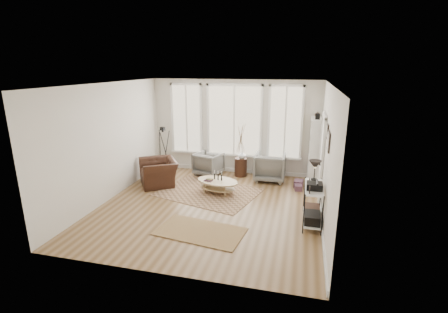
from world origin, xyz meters
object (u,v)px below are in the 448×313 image
(coffee_table, at_px, (217,183))
(side_table, at_px, (241,152))
(armchair_left, at_px, (209,164))
(low_shelf, at_px, (313,201))
(accent_chair, at_px, (159,172))
(bookcase, at_px, (315,151))
(armchair_right, at_px, (270,167))

(coffee_table, height_order, side_table, side_table)
(armchair_left, bearing_deg, coffee_table, 130.95)
(low_shelf, relative_size, coffee_table, 1.02)
(low_shelf, distance_m, coffee_table, 2.68)
(coffee_table, relative_size, accent_chair, 1.16)
(bookcase, bearing_deg, armchair_right, -179.48)
(armchair_left, distance_m, side_table, 1.08)
(bookcase, relative_size, armchair_left, 2.65)
(low_shelf, xyz_separation_m, armchair_right, (-1.18, 2.51, -0.10))
(armchair_left, bearing_deg, accent_chair, 60.87)
(bookcase, distance_m, low_shelf, 2.56)
(coffee_table, height_order, armchair_right, armchair_right)
(low_shelf, xyz_separation_m, coffee_table, (-2.42, 1.14, -0.23))
(bookcase, distance_m, armchair_right, 1.35)
(bookcase, distance_m, accent_chair, 4.47)
(low_shelf, bearing_deg, accent_chair, 161.56)
(coffee_table, height_order, accent_chair, accent_chair)
(coffee_table, distance_m, side_table, 1.65)
(bookcase, relative_size, low_shelf, 1.58)
(armchair_right, xyz_separation_m, side_table, (-0.91, 0.17, 0.35))
(accent_chair, bearing_deg, side_table, 86.39)
(armchair_right, relative_size, side_table, 0.57)
(bookcase, xyz_separation_m, accent_chair, (-4.29, -1.11, -0.60))
(low_shelf, distance_m, armchair_right, 2.78)
(bookcase, height_order, armchair_right, bookcase)
(coffee_table, relative_size, side_table, 0.81)
(bookcase, height_order, side_table, bookcase)
(armchair_left, height_order, side_table, side_table)
(side_table, height_order, accent_chair, side_table)
(coffee_table, bearing_deg, side_table, 78.00)
(coffee_table, bearing_deg, low_shelf, -25.19)
(armchair_right, bearing_deg, accent_chair, 19.57)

